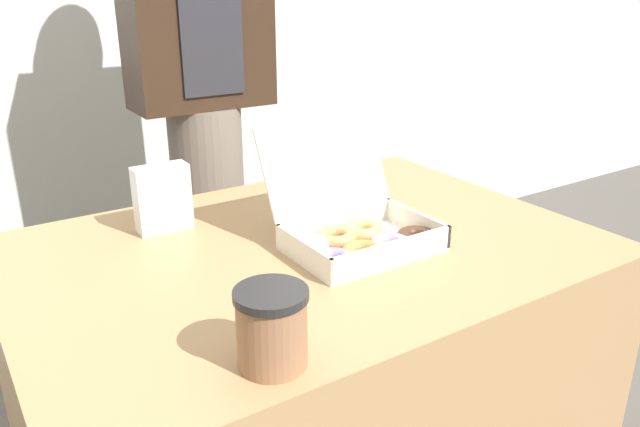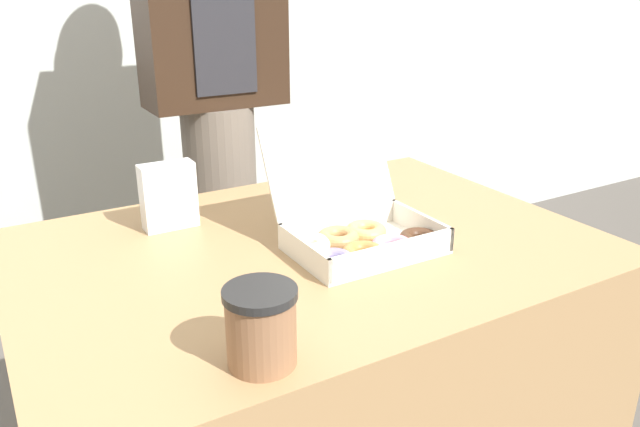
{
  "view_description": "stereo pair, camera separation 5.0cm",
  "coord_description": "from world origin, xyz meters",
  "px_view_note": "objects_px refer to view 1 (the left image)",
  "views": [
    {
      "loc": [
        -0.6,
        -0.97,
        1.23
      ],
      "look_at": [
        -0.03,
        -0.1,
        0.83
      ],
      "focal_mm": 35.0,
      "sensor_mm": 36.0,
      "label": 1
    },
    {
      "loc": [
        -0.56,
        -1.0,
        1.23
      ],
      "look_at": [
        -0.03,
        -0.1,
        0.83
      ],
      "focal_mm": 35.0,
      "sensor_mm": 36.0,
      "label": 2
    }
  ],
  "objects_px": {
    "napkin_holder": "(162,198)",
    "person_customer": "(201,82)",
    "donut_box": "(355,231)",
    "coffee_cup": "(272,328)"
  },
  "relations": [
    {
      "from": "napkin_holder",
      "to": "person_customer",
      "type": "distance_m",
      "value": 0.57
    },
    {
      "from": "donut_box",
      "to": "person_customer",
      "type": "xyz_separation_m",
      "value": [
        0.02,
        0.76,
        0.19
      ]
    },
    {
      "from": "coffee_cup",
      "to": "donut_box",
      "type": "bearing_deg",
      "value": 38.06
    },
    {
      "from": "donut_box",
      "to": "coffee_cup",
      "type": "xyz_separation_m",
      "value": [
        -0.33,
        -0.25,
        0.02
      ]
    },
    {
      "from": "donut_box",
      "to": "coffee_cup",
      "type": "bearing_deg",
      "value": -141.94
    },
    {
      "from": "donut_box",
      "to": "person_customer",
      "type": "relative_size",
      "value": 0.19
    },
    {
      "from": "napkin_holder",
      "to": "person_customer",
      "type": "height_order",
      "value": "person_customer"
    },
    {
      "from": "coffee_cup",
      "to": "person_customer",
      "type": "relative_size",
      "value": 0.07
    },
    {
      "from": "person_customer",
      "to": "donut_box",
      "type": "bearing_deg",
      "value": -91.15
    },
    {
      "from": "napkin_holder",
      "to": "person_customer",
      "type": "relative_size",
      "value": 0.08
    }
  ]
}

